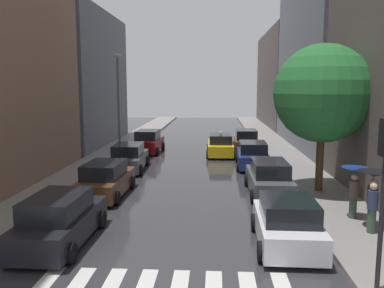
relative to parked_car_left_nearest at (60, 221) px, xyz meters
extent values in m
cube|color=#313134|center=(3.76, 18.19, -0.82)|extent=(28.00, 72.00, 0.04)
cube|color=gray|center=(-2.74, 18.19, -0.72)|extent=(3.00, 72.00, 0.15)
cube|color=gray|center=(10.26, 18.19, -0.72)|extent=(3.00, 72.00, 0.15)
cube|color=silver|center=(0.61, -2.87, -0.79)|extent=(0.45, 2.20, 0.01)
cube|color=silver|center=(1.51, -2.87, -0.79)|extent=(0.45, 2.20, 0.01)
cube|color=silver|center=(2.41, -2.87, -0.79)|extent=(0.45, 2.20, 0.01)
cube|color=slate|center=(-7.24, 22.93, 4.99)|extent=(6.00, 14.54, 11.58)
cube|color=slate|center=(14.76, 22.32, 8.18)|extent=(6.00, 17.67, 17.97)
cube|color=#564C47|center=(14.76, 42.09, 5.29)|extent=(6.00, 21.00, 12.18)
cube|color=black|center=(0.00, 0.06, -0.20)|extent=(1.90, 4.67, 0.84)
cube|color=black|center=(0.00, -0.17, 0.57)|extent=(1.65, 2.58, 0.69)
cylinder|color=black|center=(-0.89, 1.61, -0.48)|extent=(0.23, 0.64, 0.64)
cylinder|color=black|center=(0.94, 1.58, -0.48)|extent=(0.23, 0.64, 0.64)
cylinder|color=black|center=(-0.94, -1.46, -0.48)|extent=(0.23, 0.64, 0.64)
cylinder|color=black|center=(0.89, -1.48, -0.48)|extent=(0.23, 0.64, 0.64)
cube|color=brown|center=(-0.07, 5.96, -0.21)|extent=(1.94, 4.59, 0.82)
cube|color=black|center=(-0.07, 5.73, 0.53)|extent=(1.67, 2.54, 0.67)
cylinder|color=black|center=(-0.94, 7.48, -0.48)|extent=(0.24, 0.65, 0.64)
cylinder|color=black|center=(0.88, 7.44, -0.48)|extent=(0.24, 0.65, 0.64)
cylinder|color=black|center=(-1.02, 4.48, -0.48)|extent=(0.24, 0.65, 0.64)
cylinder|color=black|center=(0.81, 4.44, -0.48)|extent=(0.24, 0.65, 0.64)
cube|color=#474C51|center=(-0.23, 11.96, -0.21)|extent=(2.03, 4.65, 0.82)
cube|color=black|center=(-0.22, 11.73, 0.54)|extent=(1.73, 2.58, 0.67)
cylinder|color=black|center=(-1.21, 13.43, -0.48)|extent=(0.24, 0.65, 0.64)
cylinder|color=black|center=(0.64, 13.50, -0.48)|extent=(0.24, 0.65, 0.64)
cylinder|color=black|center=(-1.09, 10.41, -0.48)|extent=(0.24, 0.65, 0.64)
cylinder|color=black|center=(0.76, 10.48, -0.48)|extent=(0.24, 0.65, 0.64)
cube|color=maroon|center=(-0.11, 18.70, -0.18)|extent=(2.02, 4.22, 0.89)
cube|color=black|center=(-0.12, 18.49, 0.63)|extent=(1.72, 2.34, 0.73)
cylinder|color=black|center=(-0.98, 20.10, -0.48)|extent=(0.25, 0.65, 0.64)
cylinder|color=black|center=(0.87, 20.02, -0.48)|extent=(0.25, 0.65, 0.64)
cylinder|color=black|center=(-1.09, 17.37, -0.48)|extent=(0.25, 0.65, 0.64)
cylinder|color=black|center=(0.76, 17.29, -0.48)|extent=(0.25, 0.65, 0.64)
cube|color=silver|center=(7.50, 0.25, -0.22)|extent=(1.97, 4.05, 0.80)
cube|color=black|center=(7.49, 0.05, 0.51)|extent=(1.71, 2.24, 0.66)
cylinder|color=black|center=(6.57, 1.59, -0.48)|extent=(0.23, 0.64, 0.64)
cylinder|color=black|center=(8.47, 1.56, -0.48)|extent=(0.23, 0.64, 0.64)
cylinder|color=black|center=(6.53, -1.05, -0.48)|extent=(0.23, 0.64, 0.64)
cylinder|color=black|center=(8.42, -1.09, -0.48)|extent=(0.23, 0.64, 0.64)
cube|color=#474C51|center=(7.74, 6.67, -0.21)|extent=(1.86, 4.74, 0.83)
cube|color=black|center=(7.74, 6.43, 0.55)|extent=(1.62, 2.61, 0.68)
cylinder|color=black|center=(6.82, 8.22, -0.48)|extent=(0.23, 0.64, 0.64)
cylinder|color=black|center=(8.63, 8.24, -0.48)|extent=(0.23, 0.64, 0.64)
cylinder|color=black|center=(6.85, 5.10, -0.48)|extent=(0.23, 0.64, 0.64)
cylinder|color=black|center=(8.66, 5.12, -0.48)|extent=(0.23, 0.64, 0.64)
cube|color=navy|center=(7.57, 13.29, -0.21)|extent=(1.99, 4.55, 0.82)
cube|color=black|center=(7.56, 13.07, 0.54)|extent=(1.71, 2.52, 0.67)
cylinder|color=black|center=(6.66, 14.80, -0.48)|extent=(0.24, 0.65, 0.64)
cylinder|color=black|center=(8.54, 14.75, -0.48)|extent=(0.24, 0.65, 0.64)
cylinder|color=black|center=(6.59, 11.83, -0.48)|extent=(0.24, 0.65, 0.64)
cylinder|color=black|center=(8.47, 11.78, -0.48)|extent=(0.24, 0.65, 0.64)
cube|color=brown|center=(7.59, 19.37, -0.17)|extent=(1.84, 4.43, 0.90)
cube|color=black|center=(7.59, 19.15, 0.64)|extent=(1.60, 2.44, 0.74)
cylinder|color=black|center=(6.71, 20.84, -0.48)|extent=(0.23, 0.64, 0.64)
cylinder|color=black|center=(8.50, 20.82, -0.48)|extent=(0.23, 0.64, 0.64)
cylinder|color=black|center=(6.68, 17.92, -0.48)|extent=(0.23, 0.64, 0.64)
cylinder|color=black|center=(8.47, 17.91, -0.48)|extent=(0.23, 0.64, 0.64)
cube|color=yellow|center=(5.55, 17.73, -0.22)|extent=(1.86, 4.58, 0.80)
cube|color=black|center=(5.55, 17.50, 0.50)|extent=(1.63, 2.52, 0.65)
cube|color=#F2EDCC|center=(5.55, 17.50, 0.92)|extent=(0.20, 0.36, 0.18)
cylinder|color=black|center=(4.62, 19.24, -0.48)|extent=(0.22, 0.64, 0.64)
cylinder|color=black|center=(6.47, 19.24, -0.48)|extent=(0.22, 0.64, 0.64)
cylinder|color=black|center=(4.63, 16.22, -0.48)|extent=(0.22, 0.64, 0.64)
cylinder|color=black|center=(6.48, 16.22, -0.48)|extent=(0.22, 0.64, 0.64)
cylinder|color=#38513D|center=(10.47, 2.82, -0.24)|extent=(0.28, 0.28, 0.82)
cylinder|color=brown|center=(10.47, 2.82, 0.50)|extent=(0.36, 0.36, 0.65)
sphere|color=tan|center=(10.47, 2.82, 0.96)|extent=(0.26, 0.26, 0.26)
cone|color=navy|center=(10.47, 2.82, 1.25)|extent=(1.01, 1.01, 0.20)
cylinder|color=#333338|center=(10.47, 2.82, 0.88)|extent=(0.02, 0.02, 0.75)
cylinder|color=#38513D|center=(10.57, 1.22, -0.23)|extent=(0.28, 0.28, 0.84)
cylinder|color=navy|center=(10.57, 1.22, 0.53)|extent=(0.36, 0.36, 0.67)
sphere|color=tan|center=(10.57, 1.22, 0.99)|extent=(0.26, 0.26, 0.26)
cylinder|color=gray|center=(10.75, 1.73, -0.22)|extent=(0.28, 0.28, 0.86)
cylinder|color=black|center=(10.75, 1.73, 0.56)|extent=(0.36, 0.36, 0.68)
sphere|color=tan|center=(10.75, 1.73, 1.03)|extent=(0.27, 0.27, 0.27)
cone|color=black|center=(10.75, 1.73, 1.33)|extent=(1.16, 1.16, 0.20)
cylinder|color=#333338|center=(10.75, 1.73, 0.94)|extent=(0.02, 0.02, 0.77)
cylinder|color=#513823|center=(10.21, 6.98, 0.72)|extent=(0.36, 0.36, 2.73)
sphere|color=#266C31|center=(10.21, 6.98, 4.07)|extent=(4.68, 4.68, 4.68)
cylinder|color=black|center=(9.21, -2.83, 1.05)|extent=(0.12, 0.12, 3.40)
cylinder|color=#595B60|center=(-1.79, 16.10, 2.88)|extent=(0.16, 0.16, 7.06)
ellipsoid|color=beige|center=(-1.79, 16.10, 6.56)|extent=(0.60, 0.28, 0.24)
camera|label=1|loc=(5.11, -12.63, 4.42)|focal=37.87mm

